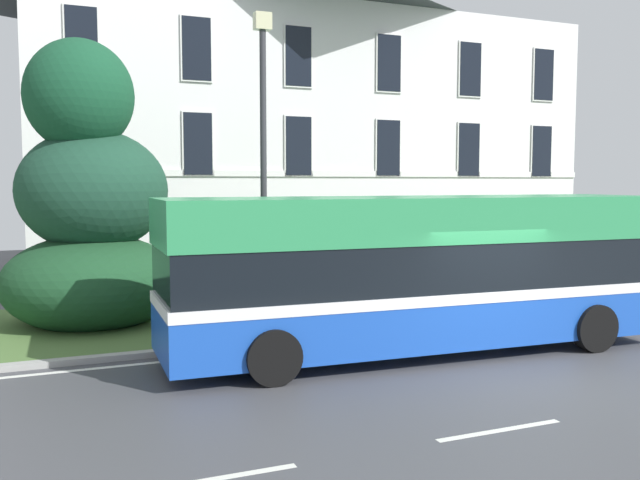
{
  "coord_description": "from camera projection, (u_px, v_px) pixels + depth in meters",
  "views": [
    {
      "loc": [
        -7.86,
        -9.33,
        3.41
      ],
      "look_at": [
        -1.82,
        4.97,
        2.09
      ],
      "focal_mm": 38.81,
      "sensor_mm": 36.0,
      "label": 1
    }
  ],
  "objects": [
    {
      "name": "ground_plane",
      "position": [
        488.0,
        364.0,
        12.95
      ],
      "size": [
        60.0,
        56.0,
        0.18
      ],
      "color": "#444549"
    },
    {
      "name": "litter_bin",
      "position": [
        354.0,
        302.0,
        15.74
      ],
      "size": [
        0.48,
        0.48,
        1.11
      ],
      "color": "black",
      "rests_on": "ground_plane"
    },
    {
      "name": "evergreen_tree",
      "position": [
        90.0,
        216.0,
        16.12
      ],
      "size": [
        4.13,
        4.13,
        6.74
      ],
      "color": "#423328",
      "rests_on": "ground_plane"
    },
    {
      "name": "street_lamp_post",
      "position": [
        263.0,
        152.0,
        14.93
      ],
      "size": [
        0.36,
        0.24,
        6.86
      ],
      "color": "#333338",
      "rests_on": "ground_plane"
    },
    {
      "name": "single_decker_bus",
      "position": [
        420.0,
        271.0,
        13.68
      ],
      "size": [
        10.3,
        2.97,
        3.11
      ],
      "rotation": [
        0.0,
        0.0,
        -0.05
      ],
      "color": "blue",
      "rests_on": "ground_plane"
    },
    {
      "name": "iron_verge_railing",
      "position": [
        473.0,
        297.0,
        16.64
      ],
      "size": [
        13.36,
        0.04,
        0.97
      ],
      "color": "black",
      "rests_on": "ground_plane"
    },
    {
      "name": "georgian_townhouse",
      "position": [
        291.0,
        119.0,
        27.71
      ],
      "size": [
        20.25,
        10.44,
        11.53
      ],
      "color": "white",
      "rests_on": "ground_plane"
    }
  ]
}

